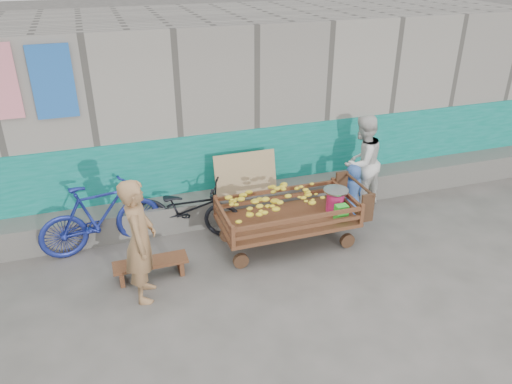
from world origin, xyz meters
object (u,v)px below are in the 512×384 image
object	(u,v)px
bicycle_dark	(187,209)
bicycle_blue	(101,216)
banana_cart	(285,208)
woman	(362,162)
child	(352,191)
vendor_man	(140,241)
bench	(151,265)

from	to	relation	value
bicycle_dark	bicycle_blue	bearing A→B (deg)	114.51
banana_cart	bicycle_dark	size ratio (longest dim) A/B	1.30
banana_cart	woman	size ratio (longest dim) A/B	1.35
woman	bicycle_dark	world-z (taller)	woman
child	bicycle_dark	world-z (taller)	child
vendor_man	bicycle_blue	bearing A→B (deg)	28.86
child	banana_cart	bearing A→B (deg)	12.18
bicycle_dark	vendor_man	bearing A→B (deg)	172.77
bench	bicycle_blue	distance (m)	1.15
banana_cart	bicycle_blue	bearing A→B (deg)	163.28
banana_cart	woman	xyz separation A→B (m)	(1.66, 0.77, 0.18)
banana_cart	bench	bearing A→B (deg)	-174.99
banana_cart	bicycle_blue	xyz separation A→B (m)	(-2.56, 0.77, -0.10)
bench	bicycle_dark	world-z (taller)	bicycle_dark
bicycle_blue	vendor_man	bearing A→B (deg)	-172.33
bicycle_dark	bicycle_blue	size ratio (longest dim) A/B	0.95
child	bicycle_dark	bearing A→B (deg)	-13.49
bench	child	size ratio (longest dim) A/B	1.11
vendor_man	bicycle_dark	bearing A→B (deg)	-20.93
vendor_man	bench	bearing A→B (deg)	-6.93
bench	banana_cart	bearing A→B (deg)	5.01
woman	child	size ratio (longest dim) A/B	1.80
banana_cart	woman	distance (m)	1.84
bicycle_blue	woman	bearing A→B (deg)	-100.40
child	woman	bearing A→B (deg)	-144.83
bench	bicycle_dark	distance (m)	1.20
woman	child	distance (m)	0.53
woman	bicycle_dark	size ratio (longest dim) A/B	0.96
banana_cart	bench	world-z (taller)	banana_cart
bicycle_blue	banana_cart	bearing A→B (deg)	-117.09
vendor_man	child	xyz separation A→B (m)	(3.51, 1.06, -0.37)
vendor_man	child	distance (m)	3.68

